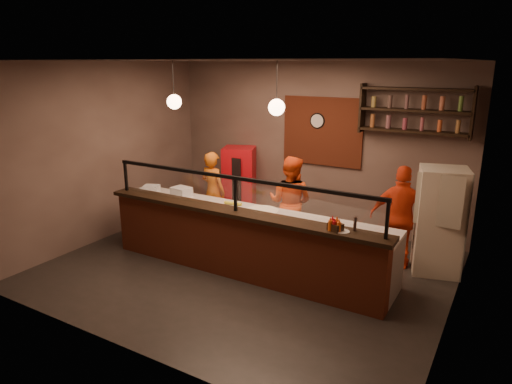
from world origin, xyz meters
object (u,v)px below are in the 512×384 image
Objects in this scene: wall_clock at (318,121)px; pepper_mill at (355,224)px; red_cooler at (239,182)px; condiment_caddy at (335,227)px; cook_left at (213,191)px; cook_right at (401,217)px; cook_mid at (290,202)px; pizza_dough at (262,210)px; fridge at (440,221)px.

pepper_mill is (1.69, -2.68, -0.95)m from wall_clock.
red_cooler is 8.30× the size of condiment_caddy.
cook_left is 1.04× the size of red_cooler.
cook_right reaches higher than condiment_caddy.
cook_left is 0.95m from red_cooler.
red_cooler is 3.96m from condiment_caddy.
condiment_caddy is at bearing 128.10° from cook_mid.
cook_mid is 0.87m from pizza_dough.
fridge is at bearing -31.13° from red_cooler.
cook_right is 1.59m from pepper_mill.
fridge reaches higher than cook_left.
cook_mid is 2.15m from pepper_mill.
cook_mid is at bearing -51.63° from red_cooler.
cook_mid is at bearing 84.57° from pizza_dough.
cook_right is 1.00× the size of fridge.
condiment_caddy is at bearing -23.66° from pizza_dough.
wall_clock is 2.46m from pizza_dough.
cook_left is 0.94× the size of fridge.
wall_clock is at bearing -132.18° from cook_left.
red_cooler is (-3.54, 0.83, -0.08)m from cook_right.
fridge is (2.50, -1.02, -1.27)m from wall_clock.
cook_left is at bearing 156.61° from pepper_mill.
wall_clock is at bearing -10.15° from red_cooler.
cook_left is 3.59m from pepper_mill.
wall_clock is 2.11m from red_cooler.
cook_mid reaches higher than red_cooler.
cook_right reaches higher than cook_mid.
cook_mid is 1.94m from red_cooler.
red_cooler reaches higher than pizza_dough.
fridge reaches higher than red_cooler.
condiment_caddy is (3.06, -2.49, 0.37)m from red_cooler.
wall_clock is 2.99m from fridge.
fridge is (4.09, 0.24, 0.05)m from cook_left.
red_cooler is 2.44m from pizza_dough.
cook_right is 3.63m from red_cooler.
pizza_dough is 3.01× the size of condiment_caddy.
fridge is at bearing -176.12° from cook_right.
pizza_dough is at bearing -70.52° from red_cooler.
fridge is at bearing 59.94° from condiment_caddy.
cook_mid is (1.67, -0.03, 0.04)m from cook_left.
pepper_mill is at bearing -17.26° from pizza_dough.
cook_right reaches higher than pizza_dough.
wall_clock reaches higher than red_cooler.
condiment_caddy is at bearing 162.67° from cook_left.
cook_mid is at bearing -3.73° from cook_right.
condiment_caddy is (1.39, -1.51, 0.29)m from cook_mid.
fridge is at bearing -167.33° from cook_left.
red_cooler is at bearing -80.71° from cook_left.
cook_mid is at bearing 132.66° from condiment_caddy.
pizza_dough is (-0.08, -0.86, 0.09)m from cook_mid.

